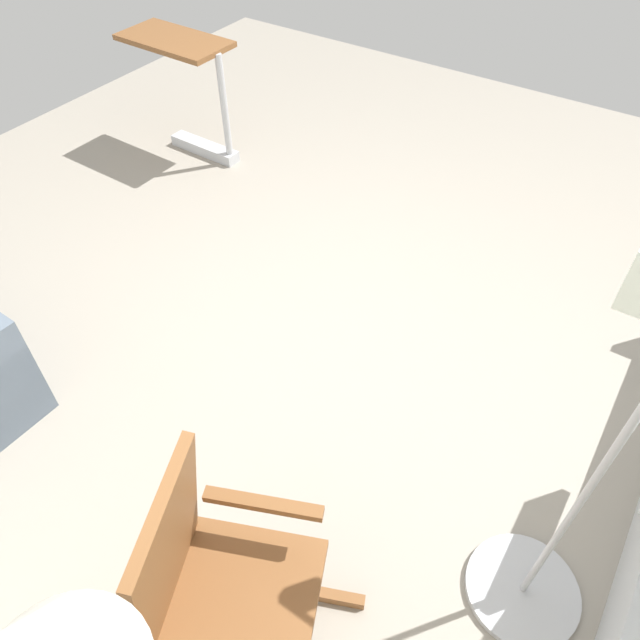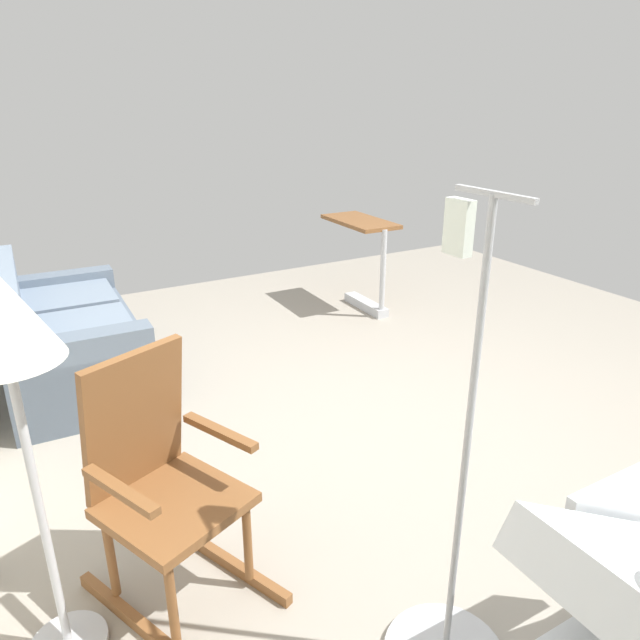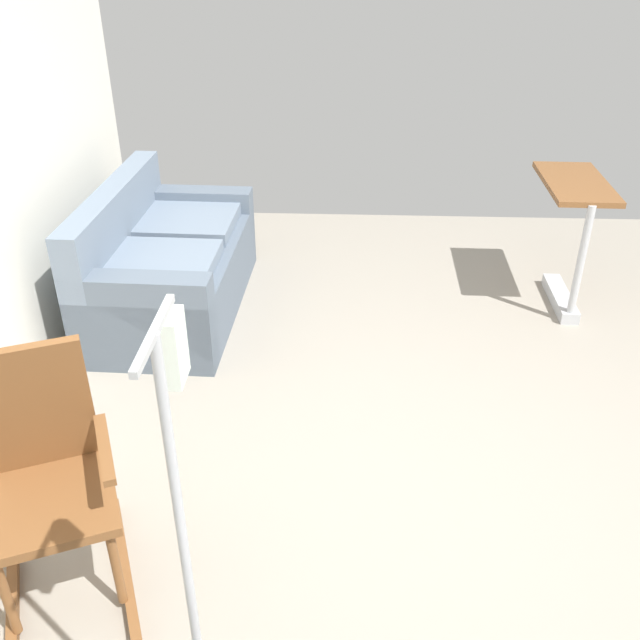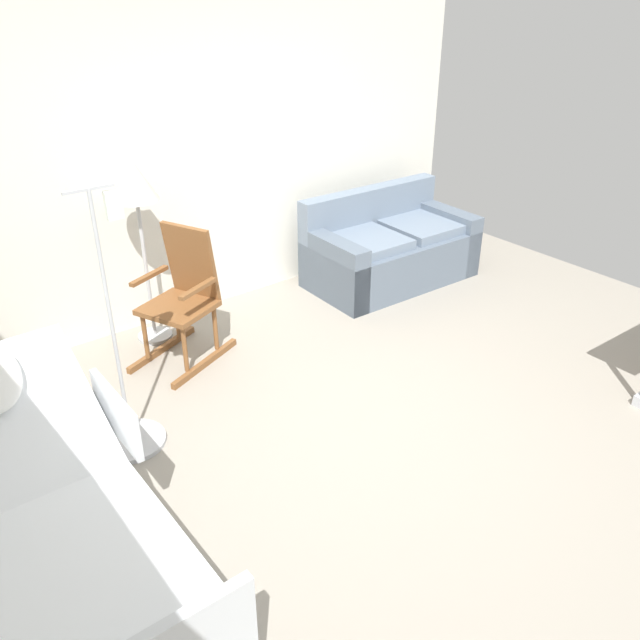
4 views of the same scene
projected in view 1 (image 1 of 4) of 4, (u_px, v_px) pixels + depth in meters
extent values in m
plane|color=gray|center=(342.00, 322.00, 3.35)|extent=(6.91, 6.91, 0.00)
cylinder|color=black|center=(623.00, 638.00, 2.16)|extent=(0.10, 0.10, 0.10)
cube|color=brown|center=(269.00, 584.00, 2.32)|extent=(0.72, 0.33, 0.05)
cylinder|color=brown|center=(313.00, 577.00, 2.12)|extent=(0.04, 0.04, 0.40)
cylinder|color=brown|center=(214.00, 558.00, 2.17)|extent=(0.04, 0.04, 0.40)
cube|color=brown|center=(244.00, 603.00, 1.87)|extent=(0.61, 0.62, 0.04)
cube|color=brown|center=(166.00, 552.00, 1.68)|extent=(0.28, 0.44, 0.60)
cube|color=brown|center=(263.00, 504.00, 1.86)|extent=(0.37, 0.19, 0.03)
cube|color=#B2B5BA|center=(205.00, 148.00, 4.61)|extent=(0.60, 0.13, 0.08)
cylinder|color=black|center=(231.00, 159.00, 4.51)|extent=(0.07, 0.07, 0.06)
cylinder|color=black|center=(181.00, 140.00, 4.72)|extent=(0.07, 0.07, 0.06)
cylinder|color=#B2B5BA|center=(224.00, 107.00, 4.21)|extent=(0.05, 0.05, 0.74)
cube|color=brown|center=(174.00, 41.00, 4.10)|extent=(0.81, 0.41, 0.04)
cylinder|color=#B2B5BA|center=(522.00, 590.00, 2.31)|extent=(0.44, 0.44, 0.03)
cylinder|color=#B2B5BA|center=(593.00, 483.00, 1.71)|extent=(0.02, 0.02, 1.65)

